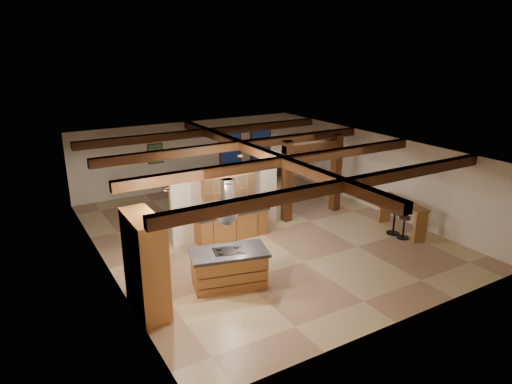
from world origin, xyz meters
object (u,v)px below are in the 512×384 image
at_px(sofa, 239,176).
at_px(bar_counter, 402,211).
at_px(dining_table, 205,199).
at_px(kitchen_island, 229,268).

distance_m(sofa, bar_counter, 8.03).
bearing_deg(sofa, bar_counter, 122.37).
bearing_deg(sofa, dining_table, 57.42).
relative_size(dining_table, bar_counter, 0.90).
distance_m(kitchen_island, dining_table, 6.08).
bearing_deg(kitchen_island, dining_table, 71.65).
xyz_separation_m(dining_table, bar_counter, (4.71, -5.53, 0.39)).
distance_m(kitchen_island, sofa, 9.25).
xyz_separation_m(kitchen_island, sofa, (4.64, 8.00, -0.17)).
bearing_deg(sofa, kitchen_island, 77.94).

